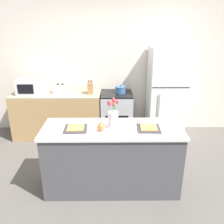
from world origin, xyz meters
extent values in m
plane|color=#59544F|center=(0.00, 0.00, 0.00)|extent=(10.00, 10.00, 0.00)
cube|color=silver|center=(0.00, 2.00, 1.35)|extent=(5.20, 0.08, 2.70)
cube|color=#4C4C51|center=(0.00, 0.00, 0.43)|extent=(1.76, 0.62, 0.86)
cube|color=silver|center=(0.00, 0.00, 0.88)|extent=(1.80, 0.66, 0.03)
cube|color=tan|center=(-1.06, 1.60, 0.43)|extent=(1.68, 0.60, 0.85)
cube|color=tan|center=(-1.06, 1.60, 0.87)|extent=(1.68, 0.60, 0.03)
cube|color=#B2B5B7|center=(0.10, 1.60, 0.43)|extent=(0.60, 0.60, 0.86)
cube|color=black|center=(0.10, 1.60, 0.87)|extent=(0.60, 0.60, 0.02)
cube|color=black|center=(0.10, 1.30, 0.40)|extent=(0.42, 0.01, 0.28)
cube|color=white|center=(1.05, 1.60, 0.87)|extent=(0.68, 0.64, 1.74)
cube|color=black|center=(1.05, 1.28, 1.08)|extent=(0.67, 0.01, 0.01)
cylinder|color=#B2B5B7|center=(0.86, 1.26, 0.59)|extent=(0.02, 0.02, 0.76)
cylinder|color=silver|center=(0.01, 0.00, 1.01)|extent=(0.13, 0.13, 0.22)
cylinder|color=#3D8438|center=(0.04, 0.01, 1.09)|extent=(0.04, 0.01, 0.27)
ellipsoid|color=red|center=(0.06, 0.01, 1.24)|extent=(0.03, 0.03, 0.05)
cylinder|color=#3D8438|center=(0.01, 0.01, 1.07)|extent=(0.01, 0.04, 0.23)
ellipsoid|color=red|center=(0.01, 0.03, 1.20)|extent=(0.03, 0.03, 0.05)
cylinder|color=#3D8438|center=(-0.01, 0.01, 1.07)|extent=(0.07, 0.06, 0.23)
ellipsoid|color=red|center=(-0.04, 0.04, 1.21)|extent=(0.04, 0.04, 0.06)
cylinder|color=#3D8438|center=(0.00, -0.01, 1.10)|extent=(0.08, 0.08, 0.28)
ellipsoid|color=red|center=(-0.04, -0.05, 1.25)|extent=(0.04, 0.04, 0.06)
cylinder|color=#3D8438|center=(0.01, -0.02, 1.11)|extent=(0.01, 0.06, 0.31)
ellipsoid|color=red|center=(0.02, -0.04, 1.28)|extent=(0.04, 0.04, 0.07)
ellipsoid|color=#C66B33|center=(-0.14, -0.09, 0.95)|extent=(0.09, 0.09, 0.10)
cone|color=#C66B33|center=(-0.14, -0.09, 1.01)|extent=(0.05, 0.05, 0.04)
cylinder|color=brown|center=(-0.14, -0.09, 1.04)|extent=(0.01, 0.01, 0.02)
cube|color=#333338|center=(-0.46, -0.03, 0.90)|extent=(0.30, 0.30, 0.01)
cube|color=#A37A42|center=(-0.46, -0.03, 0.92)|extent=(0.22, 0.22, 0.01)
cube|color=#333338|center=(0.46, -0.03, 0.90)|extent=(0.30, 0.30, 0.01)
cube|color=#A37A42|center=(0.46, -0.03, 0.92)|extent=(0.22, 0.22, 0.01)
cube|color=silver|center=(-0.97, 1.63, 0.97)|extent=(0.26, 0.18, 0.17)
cube|color=black|center=(-1.02, 1.63, 1.05)|extent=(0.05, 0.11, 0.01)
cube|color=black|center=(-0.92, 1.63, 1.05)|extent=(0.05, 0.11, 0.01)
cube|color=black|center=(-1.11, 1.63, 1.00)|extent=(0.02, 0.02, 0.02)
cylinder|color=#386093|center=(0.18, 1.63, 0.94)|extent=(0.20, 0.20, 0.11)
cylinder|color=#386093|center=(0.18, 1.63, 1.00)|extent=(0.21, 0.21, 0.01)
sphere|color=black|center=(0.18, 1.63, 1.02)|extent=(0.02, 0.02, 0.02)
cube|color=white|center=(-1.52, 1.60, 1.02)|extent=(0.48, 0.36, 0.27)
cube|color=black|center=(-1.56, 1.42, 1.02)|extent=(0.29, 0.01, 0.18)
cube|color=#A37547|center=(-0.39, 1.56, 0.99)|extent=(0.10, 0.14, 0.22)
cylinder|color=black|center=(-0.42, 1.56, 1.13)|extent=(0.01, 0.01, 0.05)
cylinder|color=black|center=(-0.39, 1.56, 1.13)|extent=(0.01, 0.01, 0.05)
cylinder|color=black|center=(-0.36, 1.56, 1.13)|extent=(0.01, 0.01, 0.05)
camera|label=1|loc=(-0.03, -2.75, 2.18)|focal=38.00mm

